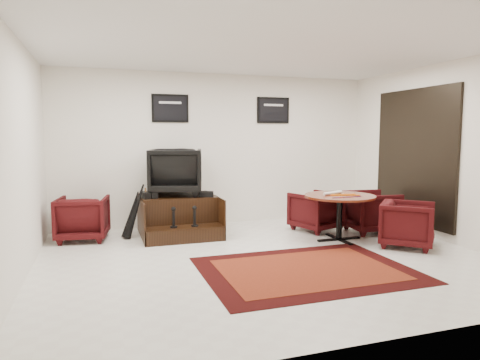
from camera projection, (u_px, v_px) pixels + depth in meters
The scene contains 16 objects.
ground at pixel (267, 258), 5.84m from camera, with size 6.00×6.00×0.00m, color silver.
room_shell at pixel (292, 127), 5.89m from camera, with size 6.02×5.02×2.81m.
area_rug at pixel (307, 270), 5.30m from camera, with size 2.57×1.93×0.01m.
shine_podium at pixel (178, 216), 7.25m from camera, with size 1.26×1.30×0.65m.
shine_chair at pixel (176, 169), 7.29m from camera, with size 0.86×0.81×0.89m, color black.
shoes_pair at pixel (149, 195), 6.97m from camera, with size 0.26×0.31×0.10m.
polish_kit at pixel (206, 194), 7.12m from camera, with size 0.25×0.17×0.09m, color black.
umbrella_black at pixel (135, 211), 6.89m from camera, with size 0.34×0.13×0.92m, color black, non-canonical shape.
umbrella_hooked at pixel (131, 214), 6.97m from camera, with size 0.29×0.11×0.78m, color black, non-canonical shape.
armchair_side at pixel (83, 216), 6.81m from camera, with size 0.75×0.70×0.77m, color black.
meeting_table at pixel (340, 201), 6.76m from camera, with size 1.11×1.11×0.73m.
table_chair_back at pixel (316, 209), 7.51m from camera, with size 0.73×0.69×0.75m, color black.
table_chair_window at pixel (371, 210), 7.35m from camera, with size 0.77×0.72×0.79m, color black.
table_chair_corner at pixel (408, 222), 6.38m from camera, with size 0.73×0.68×0.75m, color black.
paper_roll at pixel (333, 193), 6.82m from camera, with size 0.05×0.05×0.42m, color silver.
table_clutter at pixel (345, 195), 6.69m from camera, with size 0.57×0.31×0.01m.
Camera 1 is at (-2.14, -5.29, 1.67)m, focal length 32.00 mm.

